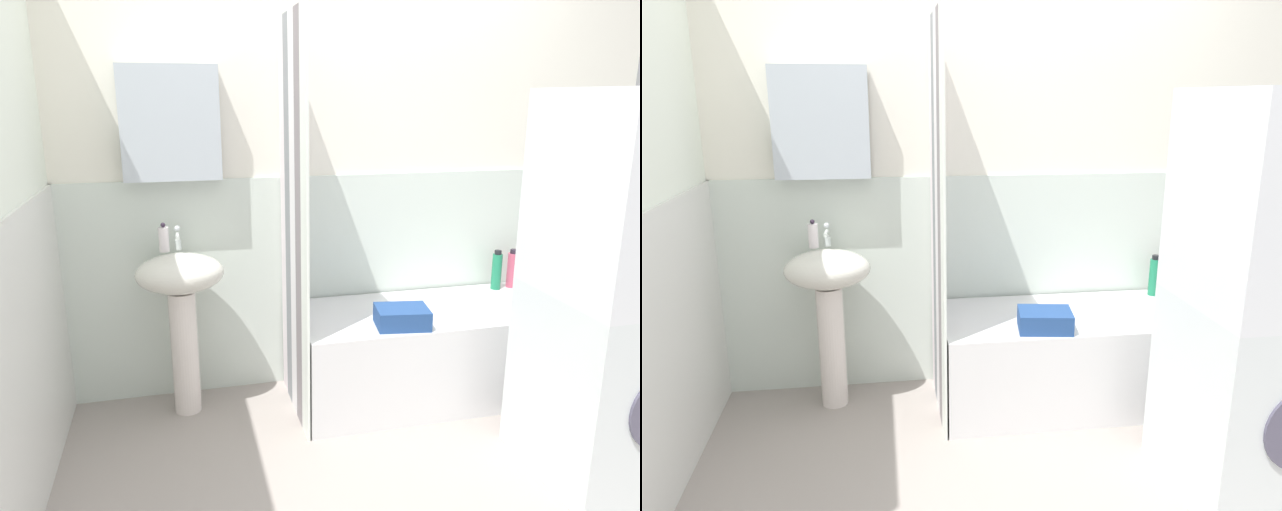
% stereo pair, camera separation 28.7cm
% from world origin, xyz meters
% --- Properties ---
extents(wall_back_tiled, '(3.60, 0.18, 2.40)m').
position_xyz_m(wall_back_tiled, '(-0.06, 1.26, 1.14)').
color(wall_back_tiled, white).
rests_on(wall_back_tiled, ground_plane).
extents(sink, '(0.44, 0.34, 0.86)m').
position_xyz_m(sink, '(-0.94, 1.03, 0.63)').
color(sink, silver).
rests_on(sink, ground_plane).
extents(faucet, '(0.03, 0.12, 0.12)m').
position_xyz_m(faucet, '(-0.94, 1.11, 0.92)').
color(faucet, silver).
rests_on(faucet, sink).
extents(soap_dispenser, '(0.05, 0.05, 0.15)m').
position_xyz_m(soap_dispenser, '(-1.01, 1.11, 0.93)').
color(soap_dispenser, white).
rests_on(soap_dispenser, sink).
extents(bathtub, '(1.47, 0.64, 0.50)m').
position_xyz_m(bathtub, '(0.37, 0.90, 0.25)').
color(bathtub, silver).
rests_on(bathtub, ground_plane).
extents(shower_curtain, '(0.01, 0.64, 2.00)m').
position_xyz_m(shower_curtain, '(-0.39, 0.90, 1.00)').
color(shower_curtain, white).
rests_on(shower_curtain, ground_plane).
extents(body_wash_bottle, '(0.07, 0.07, 0.23)m').
position_xyz_m(body_wash_bottle, '(1.00, 1.14, 0.61)').
color(body_wash_bottle, '#C34C68').
rests_on(body_wash_bottle, bathtub).
extents(conditioner_bottle, '(0.06, 0.06, 0.24)m').
position_xyz_m(conditioner_bottle, '(0.89, 1.12, 0.62)').
color(conditioner_bottle, '#1E7D55').
rests_on(conditioner_bottle, bathtub).
extents(towel_folded, '(0.29, 0.24, 0.10)m').
position_xyz_m(towel_folded, '(0.12, 0.70, 0.55)').
color(towel_folded, navy).
rests_on(towel_folded, bathtub).
extents(washer_dryer_stack, '(0.62, 0.64, 1.65)m').
position_xyz_m(washer_dryer_stack, '(0.84, 0.08, 0.83)').
color(washer_dryer_stack, white).
rests_on(washer_dryer_stack, ground_plane).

